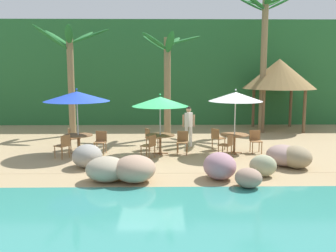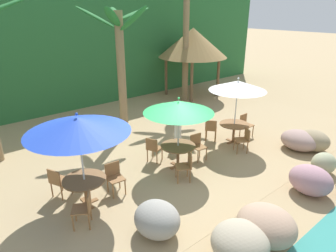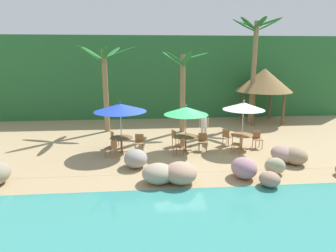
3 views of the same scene
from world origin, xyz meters
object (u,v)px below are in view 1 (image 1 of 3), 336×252
Objects in this scene: chair_blue_inland at (72,137)px; umbrella_green at (160,101)px; dining_table_blue at (78,138)px; palm_tree_second at (167,69)px; chair_blue_left at (63,145)px; chair_white_inland at (217,137)px; dining_table_green at (160,138)px; palm_tree_nearest at (71,63)px; chair_blue_seaward at (101,141)px; umbrella_white at (236,97)px; palm_tree_third at (265,39)px; dining_table_white at (234,138)px; chair_white_left at (227,144)px; chair_white_seaward at (255,140)px; chair_green_inland at (150,137)px; waiter_in_white at (189,123)px; chair_green_seaward at (182,141)px; palapa_hut at (279,74)px; chair_green_left at (150,145)px; umbrella_blue at (77,96)px.

chair_blue_inland is 0.38× the size of umbrella_green.
dining_table_blue is 0.23× the size of palm_tree_second.
chair_blue_left is 1.00× the size of chair_white_inland.
dining_table_green is 0.21× the size of palm_tree_nearest.
umbrella_white is (5.16, 0.01, 1.68)m from chair_blue_seaward.
palm_tree_third is (8.86, 4.55, 4.20)m from chair_blue_inland.
chair_white_left is at bearing -118.07° from dining_table_white.
chair_white_seaward is at bearing 1.12° from chair_blue_seaward.
chair_white_seaward is (3.72, 0.16, -1.51)m from umbrella_green.
chair_white_left is 0.12× the size of palm_tree_third.
chair_white_inland is (2.70, -0.07, 0.00)m from chair_green_inland.
chair_blue_inland is at bearing -152.85° from palm_tree_third.
umbrella_white is 1.46× the size of waiter_in_white.
umbrella_white is 1.89m from chair_white_left.
palm_tree_nearest reaches higher than umbrella_green.
chair_green_seaward is at bearing -0.92° from dining_table_blue.
waiter_in_white reaches higher than chair_green_seaward.
chair_blue_left is 1.00× the size of chair_green_inland.
palm_tree_second is (0.33, 3.69, 1.23)m from umbrella_green.
umbrella_green is (3.56, -0.79, 1.51)m from chair_blue_inland.
chair_blue_seaward is 5.16m from dining_table_white.
chair_green_inland is at bearing -141.23° from palm_tree_third.
chair_green_seaward is 0.23× the size of palapa_hut.
chair_white_seaward is at bearing 12.82° from chair_green_left.
palapa_hut is (3.40, 5.76, 0.77)m from umbrella_white.
chair_white_inland is 0.23× the size of palapa_hut.
chair_green_inland is at bearing -0.80° from chair_blue_inland.
dining_table_blue is at bearing -163.55° from waiter_in_white.
dining_table_white is 7.12m from palm_tree_third.
chair_green_inland is at bearing 153.26° from chair_white_left.
chair_blue_inland is at bearing -143.34° from palm_tree_second.
chair_green_inland is 1.00× the size of chair_white_inland.
chair_white_seaward is (7.24, 0.88, 0.00)m from chair_blue_left.
umbrella_white is at bearing -29.85° from palm_tree_nearest.
umbrella_blue reaches higher than dining_table_green.
chair_white_seaward is 1.52m from chair_white_left.
umbrella_green is at bearing -131.73° from waiter_in_white.
chair_white_inland is 6.96m from palm_tree_third.
chair_green_seaward is at bearing -1.15° from chair_blue_seaward.
palapa_hut is (10.57, 1.64, -0.54)m from palm_tree_nearest.
palm_tree_nearest is at bearing 150.15° from dining_table_white.
chair_white_left is (2.47, -0.70, -0.10)m from dining_table_green.
chair_blue_inland is 6.21m from chair_white_left.
umbrella_green is at bearing -95.11° from palm_tree_second.
umbrella_blue is 2.89× the size of chair_blue_seaward.
chair_green_seaward is at bearing -31.14° from chair_green_inland.
chair_blue_left is at bearing -173.03° from chair_white_seaward.
chair_blue_inland is at bearing 178.90° from chair_white_inland.
dining_table_green is 0.86m from chair_green_seaward.
umbrella_green is at bearing 0.00° from dining_table_green.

